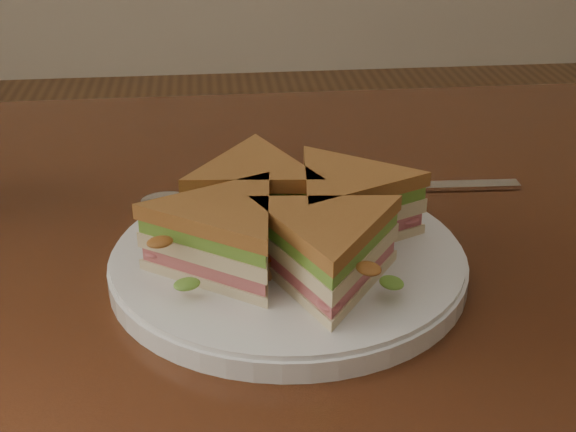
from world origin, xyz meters
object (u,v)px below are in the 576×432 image
(plate, at_px, (288,264))
(knife, at_px, (401,188))
(table, at_px, (324,334))
(spoon, at_px, (192,202))
(sandwich_wedges, at_px, (288,222))

(plate, distance_m, knife, 0.19)
(table, height_order, knife, knife)
(spoon, bearing_deg, table, -27.14)
(table, relative_size, plate, 4.31)
(table, relative_size, sandwich_wedges, 4.46)
(knife, bearing_deg, table, -130.92)
(plate, relative_size, knife, 1.29)
(table, height_order, plate, plate)
(spoon, bearing_deg, knife, 10.63)
(table, distance_m, plate, 0.12)
(table, distance_m, sandwich_wedges, 0.16)
(table, xyz_separation_m, sandwich_wedges, (-0.04, -0.05, 0.14))
(table, height_order, sandwich_wedges, sandwich_wedges)
(plate, bearing_deg, table, 53.39)
(sandwich_wedges, relative_size, knife, 1.25)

